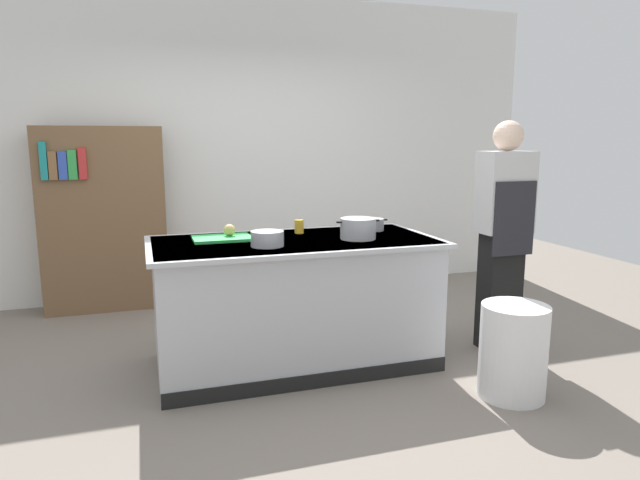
{
  "coord_description": "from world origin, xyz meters",
  "views": [
    {
      "loc": [
        -1.0,
        -3.69,
        1.59
      ],
      "look_at": [
        0.25,
        0.2,
        0.85
      ],
      "focal_mm": 31.5,
      "sensor_mm": 36.0,
      "label": 1
    }
  ],
  "objects_px": {
    "bookshelf": "(104,220)",
    "stock_pot": "(358,229)",
    "juice_cup": "(299,227)",
    "mixing_bowl": "(267,239)",
    "sauce_pan": "(371,224)",
    "trash_bin": "(513,351)",
    "onion": "(229,230)",
    "person_chef": "(503,231)"
  },
  "relations": [
    {
      "from": "bookshelf",
      "to": "stock_pot",
      "type": "bearing_deg",
      "value": -46.99
    },
    {
      "from": "juice_cup",
      "to": "mixing_bowl",
      "type": "bearing_deg",
      "value": -128.33
    },
    {
      "from": "sauce_pan",
      "to": "trash_bin",
      "type": "xyz_separation_m",
      "value": [
        0.48,
        -1.13,
        -0.65
      ]
    },
    {
      "from": "mixing_bowl",
      "to": "bookshelf",
      "type": "bearing_deg",
      "value": 119.35
    },
    {
      "from": "onion",
      "to": "mixing_bowl",
      "type": "distance_m",
      "value": 0.4
    },
    {
      "from": "trash_bin",
      "to": "mixing_bowl",
      "type": "bearing_deg",
      "value": 151.49
    },
    {
      "from": "onion",
      "to": "bookshelf",
      "type": "distance_m",
      "value": 1.86
    },
    {
      "from": "onion",
      "to": "trash_bin",
      "type": "height_order",
      "value": "onion"
    },
    {
      "from": "onion",
      "to": "mixing_bowl",
      "type": "height_order",
      "value": "onion"
    },
    {
      "from": "stock_pot",
      "to": "person_chef",
      "type": "xyz_separation_m",
      "value": [
        1.13,
        -0.08,
        -0.06
      ]
    },
    {
      "from": "mixing_bowl",
      "to": "trash_bin",
      "type": "relative_size",
      "value": 0.37
    },
    {
      "from": "onion",
      "to": "bookshelf",
      "type": "bearing_deg",
      "value": 119.53
    },
    {
      "from": "trash_bin",
      "to": "person_chef",
      "type": "bearing_deg",
      "value": 60.8
    },
    {
      "from": "mixing_bowl",
      "to": "juice_cup",
      "type": "bearing_deg",
      "value": 51.67
    },
    {
      "from": "trash_bin",
      "to": "juice_cup",
      "type": "bearing_deg",
      "value": 131.78
    },
    {
      "from": "trash_bin",
      "to": "person_chef",
      "type": "xyz_separation_m",
      "value": [
        0.41,
        0.74,
        0.62
      ]
    },
    {
      "from": "person_chef",
      "to": "bookshelf",
      "type": "distance_m",
      "value": 3.51
    },
    {
      "from": "stock_pot",
      "to": "trash_bin",
      "type": "xyz_separation_m",
      "value": [
        0.72,
        -0.82,
        -0.68
      ]
    },
    {
      "from": "bookshelf",
      "to": "mixing_bowl",
      "type": "bearing_deg",
      "value": -60.65
    },
    {
      "from": "trash_bin",
      "to": "stock_pot",
      "type": "bearing_deg",
      "value": 131.09
    },
    {
      "from": "juice_cup",
      "to": "person_chef",
      "type": "bearing_deg",
      "value": -16.48
    },
    {
      "from": "onion",
      "to": "juice_cup",
      "type": "bearing_deg",
      "value": 7.41
    },
    {
      "from": "onion",
      "to": "stock_pot",
      "type": "relative_size",
      "value": 0.26
    },
    {
      "from": "person_chef",
      "to": "juice_cup",
      "type": "bearing_deg",
      "value": 69.04
    },
    {
      "from": "stock_pot",
      "to": "onion",
      "type": "bearing_deg",
      "value": 161.82
    },
    {
      "from": "mixing_bowl",
      "to": "juice_cup",
      "type": "relative_size",
      "value": 2.16
    },
    {
      "from": "mixing_bowl",
      "to": "person_chef",
      "type": "xyz_separation_m",
      "value": [
        1.79,
        -0.01,
        -0.04
      ]
    },
    {
      "from": "mixing_bowl",
      "to": "person_chef",
      "type": "bearing_deg",
      "value": -0.33
    },
    {
      "from": "onion",
      "to": "bookshelf",
      "type": "xyz_separation_m",
      "value": [
        -0.92,
        1.62,
        -0.11
      ]
    },
    {
      "from": "bookshelf",
      "to": "onion",
      "type": "bearing_deg",
      "value": -60.47
    },
    {
      "from": "stock_pot",
      "to": "sauce_pan",
      "type": "height_order",
      "value": "stock_pot"
    },
    {
      "from": "trash_bin",
      "to": "bookshelf",
      "type": "distance_m",
      "value": 3.73
    },
    {
      "from": "sauce_pan",
      "to": "onion",
      "type": "bearing_deg",
      "value": -178.27
    },
    {
      "from": "onion",
      "to": "juice_cup",
      "type": "relative_size",
      "value": 0.82
    },
    {
      "from": "person_chef",
      "to": "onion",
      "type": "bearing_deg",
      "value": 75.15
    },
    {
      "from": "trash_bin",
      "to": "person_chef",
      "type": "distance_m",
      "value": 1.05
    },
    {
      "from": "stock_pot",
      "to": "mixing_bowl",
      "type": "relative_size",
      "value": 1.46
    },
    {
      "from": "onion",
      "to": "sauce_pan",
      "type": "height_order",
      "value": "onion"
    },
    {
      "from": "sauce_pan",
      "to": "person_chef",
      "type": "distance_m",
      "value": 0.98
    },
    {
      "from": "juice_cup",
      "to": "trash_bin",
      "type": "height_order",
      "value": "juice_cup"
    },
    {
      "from": "stock_pot",
      "to": "person_chef",
      "type": "distance_m",
      "value": 1.13
    },
    {
      "from": "trash_bin",
      "to": "bookshelf",
      "type": "bearing_deg",
      "value": 132.44
    }
  ]
}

